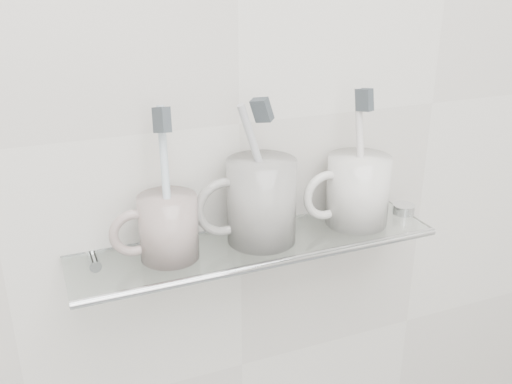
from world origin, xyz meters
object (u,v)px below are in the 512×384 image
mug_left (169,227)px  mug_right (358,190)px  shelf_glass (257,245)px  mug_center (262,201)px

mug_left → mug_right: 0.28m
shelf_glass → mug_center: mug_center is taller
shelf_glass → mug_right: size_ratio=4.98×
mug_left → mug_right: size_ratio=0.84×
shelf_glass → mug_left: 0.13m
mug_left → mug_right: (0.28, 0.00, 0.01)m
mug_center → mug_right: bearing=16.4°
mug_left → shelf_glass: bearing=9.9°
mug_center → mug_right: (0.15, 0.00, -0.01)m
mug_left → mug_center: size_ratio=0.73×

